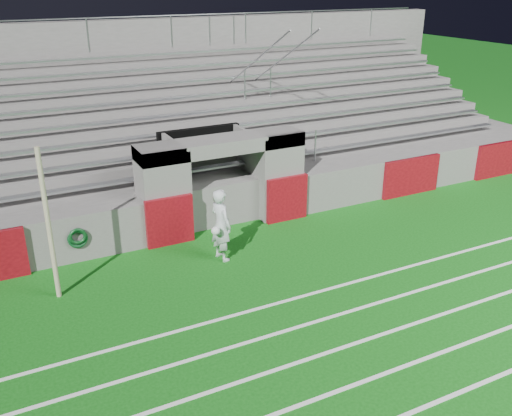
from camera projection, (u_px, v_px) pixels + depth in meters
ground at (282, 277)px, 13.77m from camera, size 90.00×90.00×0.00m
field_post at (49, 225)px, 12.27m from camera, size 0.11×0.11×3.52m
field_markings at (428, 406)px, 9.64m from camera, size 28.00×8.09×0.01m
stadium_structure at (170, 138)px, 19.76m from camera, size 26.00×8.48×5.42m
goalkeeper_with_ball at (221, 225)px, 14.29m from camera, size 0.67×0.79×1.89m
hose_coil at (78, 238)px, 14.14m from camera, size 0.51×0.14×0.56m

